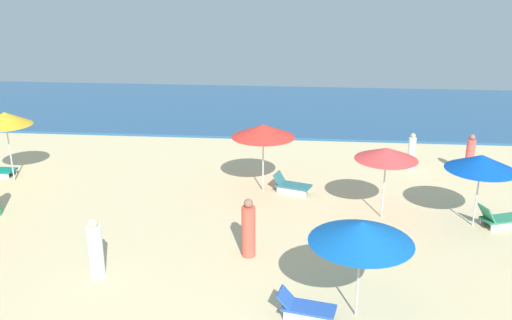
{
  "coord_description": "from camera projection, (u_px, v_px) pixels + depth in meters",
  "views": [
    {
      "loc": [
        2.26,
        -7.66,
        7.73
      ],
      "look_at": [
        0.61,
        10.64,
        1.37
      ],
      "focal_mm": 38.47,
      "sensor_mm": 36.0,
      "label": 1
    }
  ],
  "objects": [
    {
      "name": "lounge_chair_6_0",
      "position": [
        500.0,
        219.0,
        17.44
      ],
      "size": [
        1.61,
        1.06,
        0.77
      ],
      "rotation": [
        0.0,
        0.0,
        1.92
      ],
      "color": "silver",
      "rests_on": "ground_plane"
    },
    {
      "name": "umbrella_0",
      "position": [
        386.0,
        154.0,
        17.44
      ],
      "size": [
        2.02,
        2.02,
        2.41
      ],
      "color": "silver",
      "rests_on": "ground_plane"
    },
    {
      "name": "beachgoer_0",
      "position": [
        248.0,
        230.0,
        15.45
      ],
      "size": [
        0.54,
        0.54,
        1.76
      ],
      "rotation": [
        0.0,
        0.0,
        5.27
      ],
      "color": "#DC5341",
      "rests_on": "ground_plane"
    },
    {
      "name": "lounge_chair_2_0",
      "position": [
        305.0,
        308.0,
        12.83
      ],
      "size": [
        1.45,
        0.83,
        0.63
      ],
      "rotation": [
        0.0,
        0.0,
        1.37
      ],
      "color": "silver",
      "rests_on": "ground_plane"
    },
    {
      "name": "beachgoer_2",
      "position": [
        96.0,
        249.0,
        14.44
      ],
      "size": [
        0.54,
        0.54,
        1.67
      ],
      "rotation": [
        0.0,
        0.0,
        1.0
      ],
      "color": "white",
      "rests_on": "ground_plane"
    },
    {
      "name": "ocean",
      "position": [
        266.0,
        108.0,
        32.32
      ],
      "size": [
        60.0,
        12.39,
        0.12
      ],
      "primitive_type": "cube",
      "color": "#275481",
      "rests_on": "ground_plane"
    },
    {
      "name": "beachgoer_3",
      "position": [
        470.0,
        156.0,
        21.65
      ],
      "size": [
        0.44,
        0.44,
        1.69
      ],
      "rotation": [
        0.0,
        0.0,
        3.58
      ],
      "color": "#F3544D",
      "rests_on": "ground_plane"
    },
    {
      "name": "umbrella_3",
      "position": [
        5.0,
        119.0,
        20.5
      ],
      "size": [
        1.94,
        1.94,
        2.74
      ],
      "color": "silver",
      "rests_on": "ground_plane"
    },
    {
      "name": "umbrella_1",
      "position": [
        263.0,
        131.0,
        19.58
      ],
      "size": [
        2.29,
        2.29,
        2.55
      ],
      "color": "silver",
      "rests_on": "ground_plane"
    },
    {
      "name": "beachgoer_4",
      "position": [
        411.0,
        152.0,
        22.32
      ],
      "size": [
        0.32,
        0.32,
        1.54
      ],
      "rotation": [
        0.0,
        0.0,
        3.24
      ],
      "color": "white",
      "rests_on": "ground_plane"
    },
    {
      "name": "umbrella_6",
      "position": [
        481.0,
        162.0,
        16.88
      ],
      "size": [
        2.17,
        2.17,
        2.38
      ],
      "color": "silver",
      "rests_on": "ground_plane"
    },
    {
      "name": "umbrella_2",
      "position": [
        361.0,
        232.0,
        12.28
      ],
      "size": [
        2.4,
        2.4,
        2.44
      ],
      "color": "silver",
      "rests_on": "ground_plane"
    },
    {
      "name": "lounge_chair_1_0",
      "position": [
        291.0,
        185.0,
        20.13
      ],
      "size": [
        1.47,
        1.01,
        0.68
      ],
      "rotation": [
        0.0,
        0.0,
        1.25
      ],
      "color": "silver",
      "rests_on": "ground_plane"
    }
  ]
}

